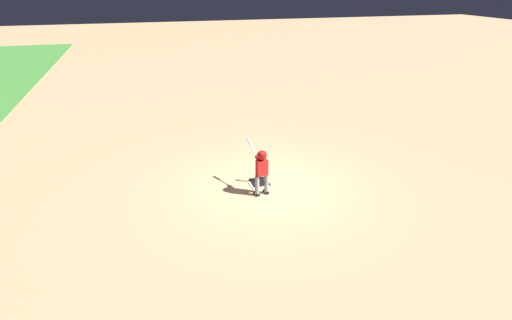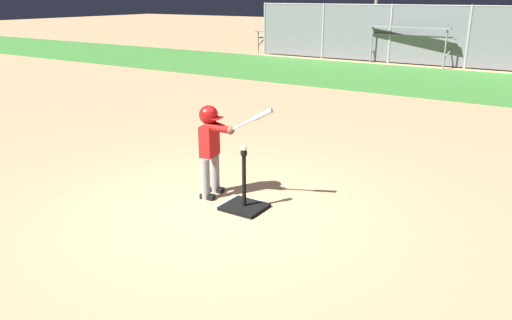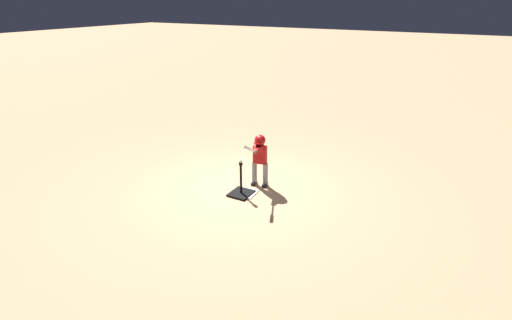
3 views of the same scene
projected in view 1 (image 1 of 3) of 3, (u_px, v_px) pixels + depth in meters
The scene contains 5 objects.
ground_plane at pixel (268, 186), 10.14m from camera, with size 90.00×90.00×0.00m, color tan.
home_plate at pixel (259, 184), 10.18m from camera, with size 0.44×0.44×0.02m, color white.
batting_tee at pixel (260, 180), 10.25m from camera, with size 0.49×0.44×0.72m.
batter_child at pixel (261, 167), 9.46m from camera, with size 0.95×0.37×1.20m.
baseball at pixel (260, 156), 9.97m from camera, with size 0.07×0.07×0.07m, color white.
Camera 1 is at (-8.55, 2.75, 4.77)m, focal length 28.00 mm.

